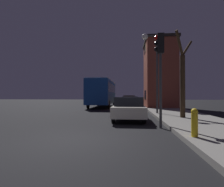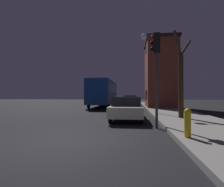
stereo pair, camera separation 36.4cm
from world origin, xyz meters
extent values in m
plane|color=black|center=(0.00, 0.00, 0.00)|extent=(120.00, 120.00, 0.00)
cube|color=brown|center=(5.33, 15.83, 3.98)|extent=(3.35, 4.93, 7.61)
cube|color=black|center=(5.33, 15.83, 7.93)|extent=(3.59, 5.17, 0.30)
cube|color=black|center=(3.64, 15.25, 1.57)|extent=(0.03, 0.70, 1.10)
cube|color=black|center=(3.64, 16.42, 1.57)|extent=(0.03, 0.70, 1.10)
cube|color=#E5C67F|center=(3.64, 15.25, 7.18)|extent=(0.03, 0.70, 1.10)
cube|color=black|center=(3.64, 16.42, 7.18)|extent=(0.03, 0.70, 1.10)
cylinder|color=#38383A|center=(3.81, 7.80, 3.14)|extent=(0.14, 0.14, 5.93)
cylinder|color=#38383A|center=(3.36, 7.80, 6.00)|extent=(0.90, 0.09, 0.09)
sphere|color=white|center=(2.91, 7.80, 5.95)|extent=(0.46, 0.46, 0.46)
cylinder|color=#38383A|center=(3.16, 2.56, 1.71)|extent=(0.12, 0.12, 3.42)
cube|color=black|center=(3.16, 2.56, 3.87)|extent=(0.30, 0.24, 0.90)
sphere|color=red|center=(2.98, 2.56, 4.14)|extent=(0.20, 0.20, 0.20)
sphere|color=black|center=(2.98, 2.56, 3.87)|extent=(0.20, 0.20, 0.20)
sphere|color=black|center=(2.98, 2.56, 3.60)|extent=(0.20, 0.20, 0.20)
cylinder|color=#382819|center=(4.94, 5.32, 2.04)|extent=(0.29, 0.29, 3.74)
cylinder|color=#382819|center=(4.67, 4.96, 4.55)|extent=(0.74, 0.92, 1.38)
cylinder|color=#382819|center=(4.98, 5.82, 4.50)|extent=(0.22, 1.10, 1.26)
cylinder|color=#382819|center=(5.31, 5.66, 4.42)|extent=(0.91, 0.86, 1.13)
cube|color=#194793|center=(-1.78, 17.08, 1.90)|extent=(2.58, 9.41, 2.85)
cube|color=black|center=(-1.78, 17.08, 2.42)|extent=(2.60, 8.65, 1.03)
cube|color=#B2B2B2|center=(-1.78, 17.08, 3.39)|extent=(2.45, 8.94, 0.12)
cylinder|color=black|center=(-0.58, 20.13, 0.48)|extent=(0.18, 0.96, 0.96)
cylinder|color=black|center=(-2.98, 20.13, 0.48)|extent=(0.18, 0.96, 0.96)
cylinder|color=black|center=(-0.58, 14.02, 0.48)|extent=(0.18, 0.96, 0.96)
cylinder|color=black|center=(-2.98, 14.02, 0.48)|extent=(0.18, 0.96, 0.96)
cube|color=beige|center=(1.70, 5.43, 0.60)|extent=(1.83, 4.79, 0.58)
cube|color=black|center=(1.70, 5.19, 1.14)|extent=(1.61, 2.49, 0.51)
cylinder|color=black|center=(2.53, 6.98, 0.31)|extent=(0.18, 0.62, 0.62)
cylinder|color=black|center=(0.88, 6.98, 0.31)|extent=(0.18, 0.62, 0.62)
cylinder|color=black|center=(2.53, 3.87, 0.31)|extent=(0.18, 0.62, 0.62)
cylinder|color=black|center=(0.88, 3.87, 0.31)|extent=(0.18, 0.62, 0.62)
cube|color=#B21E19|center=(1.80, 12.85, 0.60)|extent=(1.70, 3.83, 0.64)
cube|color=black|center=(1.80, 12.66, 1.17)|extent=(1.50, 1.99, 0.48)
cylinder|color=black|center=(2.56, 14.10, 0.28)|extent=(0.18, 0.57, 0.57)
cylinder|color=black|center=(1.04, 14.10, 0.28)|extent=(0.18, 0.57, 0.57)
cylinder|color=black|center=(2.56, 11.61, 0.28)|extent=(0.18, 0.57, 0.57)
cylinder|color=black|center=(1.04, 11.61, 0.28)|extent=(0.18, 0.57, 0.57)
cube|color=olive|center=(1.68, 19.83, 0.67)|extent=(1.77, 4.54, 0.71)
cube|color=black|center=(1.68, 19.61, 1.27)|extent=(1.56, 2.36, 0.49)
cylinder|color=black|center=(2.48, 21.31, 0.31)|extent=(0.18, 0.63, 0.63)
cylinder|color=black|center=(0.88, 21.31, 0.31)|extent=(0.18, 0.63, 0.63)
cylinder|color=black|center=(2.48, 18.36, 0.31)|extent=(0.18, 0.63, 0.63)
cylinder|color=black|center=(0.88, 18.36, 0.31)|extent=(0.18, 0.63, 0.63)
cylinder|color=gold|center=(3.81, 0.22, 0.55)|extent=(0.20, 0.20, 0.75)
sphere|color=gold|center=(3.81, 0.22, 0.97)|extent=(0.21, 0.21, 0.21)
camera|label=1|loc=(1.75, -5.56, 1.48)|focal=28.00mm
camera|label=2|loc=(2.11, -5.52, 1.48)|focal=28.00mm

